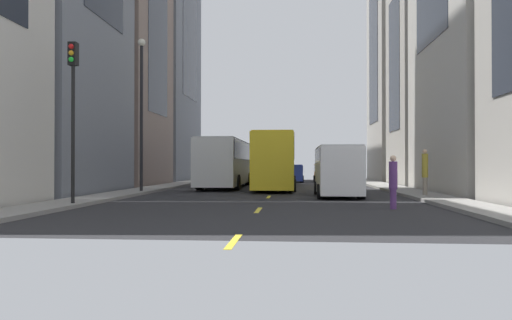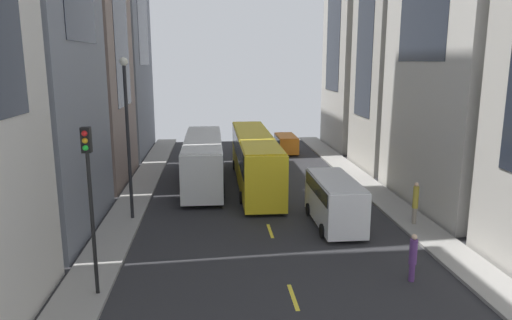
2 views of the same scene
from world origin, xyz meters
name	(u,v)px [view 1 (image 1 of 2)]	position (x,y,z in m)	size (l,w,h in m)	color
ground_plane	(274,190)	(0.00, 0.00, 0.00)	(41.81, 41.81, 0.00)	#28282B
sidewalk_west	(156,188)	(-7.90, 0.00, 0.07)	(2.02, 44.00, 0.15)	gray
sidewalk_east	(398,189)	(7.90, 0.00, 0.07)	(2.02, 44.00, 0.15)	gray
lane_stripe_0	(234,241)	(0.00, -21.00, 0.01)	(0.16, 2.00, 0.01)	yellow
lane_stripe_1	(258,210)	(0.00, -14.00, 0.01)	(0.16, 2.00, 0.01)	yellow
lane_stripe_2	(269,197)	(0.00, -7.00, 0.01)	(0.16, 2.00, 0.01)	yellow
lane_stripe_3	(274,190)	(0.00, 0.00, 0.01)	(0.16, 2.00, 0.01)	yellow
lane_stripe_4	(278,185)	(0.00, 7.00, 0.01)	(0.16, 2.00, 0.01)	yellow
lane_stripe_5	(281,182)	(0.00, 14.00, 0.01)	(0.16, 2.00, 0.01)	yellow
lane_stripe_6	(282,180)	(0.00, 21.00, 0.01)	(0.16, 2.00, 0.01)	yellow
building_west_2	(119,28)	(-12.20, 4.62, 12.20)	(6.25, 9.23, 24.40)	#7A665B
building_east_2	(448,63)	(13.17, 6.83, 9.53)	(8.22, 7.04, 19.05)	#B7B2A8
building_east_3	(422,51)	(13.78, 16.59, 12.78)	(9.45, 8.91, 25.57)	#B7B2A8
city_bus_white	(226,160)	(-3.58, 2.92, 2.01)	(2.81, 12.21, 3.35)	silver
streetcar_yellow	(277,158)	(0.05, 2.57, 2.13)	(2.70, 14.98, 3.59)	yellow
delivery_van_white	(338,167)	(3.51, -6.44, 1.51)	(2.25, 5.60, 2.58)	white
car_blue_0	(292,172)	(1.12, 13.07, 0.97)	(2.04, 4.06, 1.64)	#2338AD
car_orange_1	(325,171)	(4.12, 13.89, 1.00)	(1.96, 4.20, 1.69)	orange
pedestrian_crossing_mid	(425,170)	(7.74, -6.97, 1.37)	(0.30, 0.30, 2.26)	gray
pedestrian_crossing_near	(393,180)	(4.95, -13.13, 1.06)	(0.31, 0.31, 1.99)	#593372
traffic_light_near_corner	(73,92)	(-7.29, -13.27, 4.47)	(0.32, 0.44, 6.26)	black
streetlamp_near	(142,100)	(-7.39, -4.61, 5.34)	(0.44, 0.44, 8.69)	black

